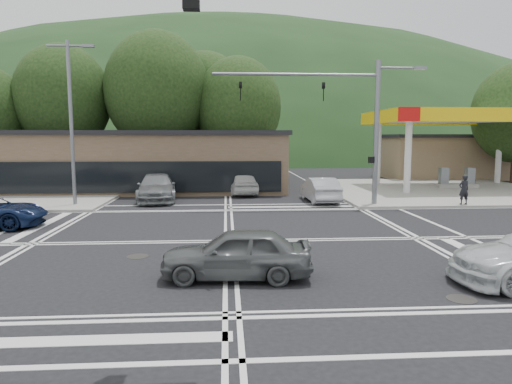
{
  "coord_description": "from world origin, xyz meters",
  "views": [
    {
      "loc": [
        -0.11,
        -16.67,
        3.86
      ],
      "look_at": [
        1.23,
        3.64,
        1.4
      ],
      "focal_mm": 32.0,
      "sensor_mm": 36.0,
      "label": 1
    }
  ],
  "objects": [
    {
      "name": "ground",
      "position": [
        0.0,
        0.0,
        0.0
      ],
      "size": [
        120.0,
        120.0,
        0.0
      ],
      "primitive_type": "plane",
      "color": "black",
      "rests_on": "ground"
    },
    {
      "name": "sidewalk_ne",
      "position": [
        15.0,
        15.0,
        0.07
      ],
      "size": [
        16.0,
        16.0,
        0.15
      ],
      "primitive_type": "cube",
      "color": "gray",
      "rests_on": "ground"
    },
    {
      "name": "sidewalk_nw",
      "position": [
        -15.0,
        15.0,
        0.07
      ],
      "size": [
        16.0,
        16.0,
        0.15
      ],
      "primitive_type": "cube",
      "color": "gray",
      "rests_on": "ground"
    },
    {
      "name": "gas_station_canopy",
      "position": [
        16.99,
        15.99,
        5.04
      ],
      "size": [
        12.32,
        8.34,
        5.75
      ],
      "color": "silver",
      "rests_on": "ground"
    },
    {
      "name": "convenience_store",
      "position": [
        20.0,
        25.0,
        1.9
      ],
      "size": [
        10.0,
        6.0,
        3.8
      ],
      "primitive_type": "cube",
      "color": "#846B4F",
      "rests_on": "ground"
    },
    {
      "name": "commercial_row",
      "position": [
        -8.0,
        17.0,
        2.0
      ],
      "size": [
        24.0,
        8.0,
        4.0
      ],
      "primitive_type": "cube",
      "color": "brown",
      "rests_on": "ground"
    },
    {
      "name": "hill_north",
      "position": [
        0.0,
        90.0,
        0.0
      ],
      "size": [
        252.0,
        126.0,
        140.0
      ],
      "primitive_type": "ellipsoid",
      "color": "#1D3819",
      "rests_on": "ground"
    },
    {
      "name": "tree_n_a",
      "position": [
        -14.0,
        24.0,
        7.14
      ],
      "size": [
        8.0,
        8.0,
        11.75
      ],
      "color": "#382619",
      "rests_on": "ground"
    },
    {
      "name": "tree_n_b",
      "position": [
        -6.0,
        24.0,
        7.79
      ],
      "size": [
        9.0,
        9.0,
        12.98
      ],
      "color": "#382619",
      "rests_on": "ground"
    },
    {
      "name": "tree_n_c",
      "position": [
        1.0,
        24.0,
        6.49
      ],
      "size": [
        7.6,
        7.6,
        10.87
      ],
      "color": "#382619",
      "rests_on": "ground"
    },
    {
      "name": "tree_n_e",
      "position": [
        -2.0,
        28.0,
        7.14
      ],
      "size": [
        8.4,
        8.4,
        11.98
      ],
      "color": "#382619",
      "rests_on": "ground"
    },
    {
      "name": "streetlight_nw",
      "position": [
        -8.44,
        9.0,
        5.05
      ],
      "size": [
        2.5,
        0.25,
        9.0
      ],
      "color": "slate",
      "rests_on": "ground"
    },
    {
      "name": "signal_mast_ne",
      "position": [
        6.95,
        8.2,
        5.07
      ],
      "size": [
        11.65,
        0.3,
        8.0
      ],
      "color": "slate",
      "rests_on": "ground"
    },
    {
      "name": "car_grey_center",
      "position": [
        0.16,
        -4.5,
        0.7
      ],
      "size": [
        4.21,
        1.92,
        1.4
      ],
      "primitive_type": "imported",
      "rotation": [
        0.0,
        0.0,
        -1.64
      ],
      "color": "#535658",
      "rests_on": "ground"
    },
    {
      "name": "car_queue_a",
      "position": [
        5.5,
        10.08,
        0.74
      ],
      "size": [
        1.71,
        4.53,
        1.48
      ],
      "primitive_type": "imported",
      "rotation": [
        0.0,
        0.0,
        3.17
      ],
      "color": "#B0B2B7",
      "rests_on": "ground"
    },
    {
      "name": "car_queue_b",
      "position": [
        1.0,
        14.0,
        0.77
      ],
      "size": [
        2.19,
        4.67,
        1.54
      ],
      "primitive_type": "imported",
      "rotation": [
        0.0,
        0.0,
        3.22
      ],
      "color": "silver",
      "rests_on": "ground"
    },
    {
      "name": "car_northbound",
      "position": [
        -4.33,
        11.25,
        0.8
      ],
      "size": [
        2.86,
        5.74,
        1.6
      ],
      "primitive_type": "imported",
      "rotation": [
        0.0,
        0.0,
        0.11
      ],
      "color": "slate",
      "rests_on": "ground"
    },
    {
      "name": "pedestrian",
      "position": [
        13.0,
        7.5,
        0.97
      ],
      "size": [
        0.64,
        0.46,
        1.64
      ],
      "primitive_type": "imported",
      "rotation": [
        0.0,
        0.0,
        3.26
      ],
      "color": "black",
      "rests_on": "sidewalk_ne"
    }
  ]
}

